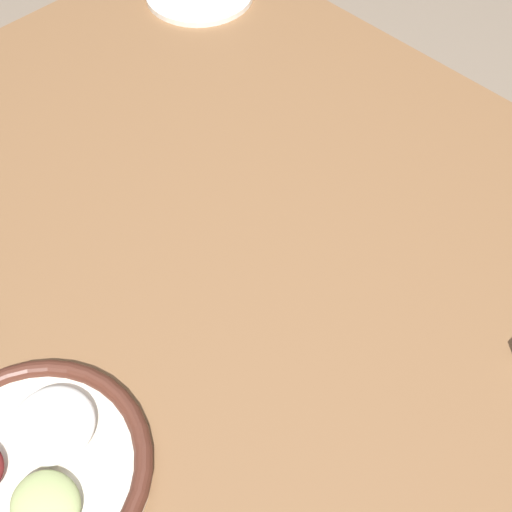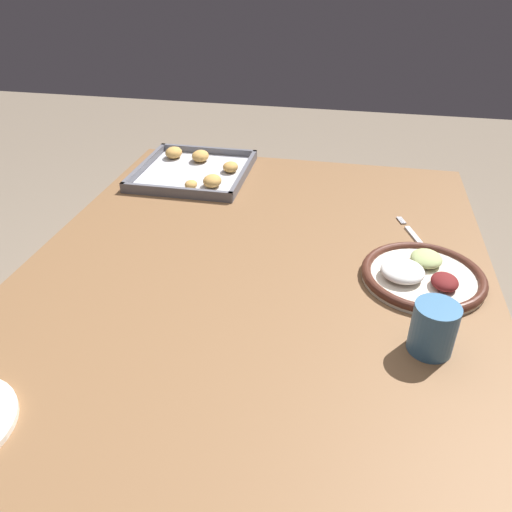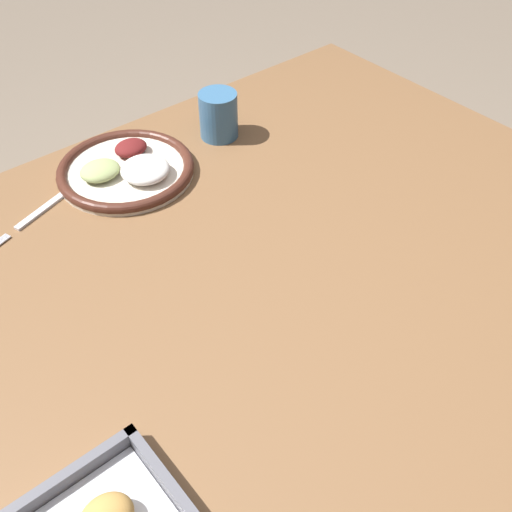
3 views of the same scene
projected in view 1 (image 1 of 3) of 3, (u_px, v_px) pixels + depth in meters
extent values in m
plane|color=#7A6B59|center=(253.00, 485.00, 1.51)|extent=(8.00, 8.00, 0.00)
cube|color=brown|center=(250.00, 273.00, 0.90)|extent=(1.30, 1.00, 0.03)
cylinder|color=brown|center=(210.00, 114.00, 1.66)|extent=(0.06, 0.06, 0.75)
cylinder|color=beige|center=(30.00, 473.00, 0.72)|extent=(0.25, 0.25, 0.01)
torus|color=#472319|center=(29.00, 471.00, 0.72)|extent=(0.25, 0.25, 0.02)
ellipsoid|color=white|center=(53.00, 425.00, 0.73)|extent=(0.09, 0.09, 0.03)
ellipsoid|color=#9EAD6B|center=(46.00, 505.00, 0.68)|extent=(0.07, 0.07, 0.03)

